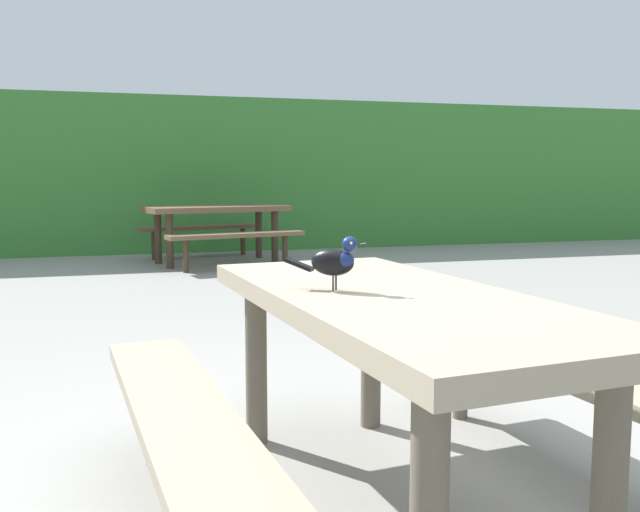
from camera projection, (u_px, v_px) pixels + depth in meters
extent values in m
plane|color=gray|center=(391.00, 497.00, 2.40)|extent=(60.00, 60.00, 0.00)
cube|color=#387A33|center=(178.00, 175.00, 11.06)|extent=(28.00, 2.39, 2.28)
cube|color=gray|center=(392.00, 302.00, 2.26)|extent=(0.93, 1.86, 0.07)
cylinder|color=#635B4C|center=(609.00, 484.00, 1.76)|extent=(0.09, 0.09, 0.67)
cylinder|color=#635B4C|center=(256.00, 365.00, 2.86)|extent=(0.09, 0.09, 0.67)
cylinder|color=#635B4C|center=(371.00, 353.00, 3.05)|extent=(0.09, 0.09, 0.67)
cube|color=gray|center=(182.00, 414.00, 2.04)|extent=(0.44, 1.73, 0.05)
cylinder|color=#635B4C|center=(154.00, 415.00, 2.66)|extent=(0.07, 0.07, 0.39)
cube|color=gray|center=(558.00, 366.00, 2.55)|extent=(0.44, 1.73, 0.05)
cylinder|color=#635B4C|center=(461.00, 377.00, 3.17)|extent=(0.07, 0.07, 0.39)
ellipsoid|color=black|center=(332.00, 262.00, 2.27)|extent=(0.16, 0.15, 0.09)
ellipsoid|color=navy|center=(344.00, 261.00, 2.26)|extent=(0.09, 0.09, 0.06)
sphere|color=navy|center=(350.00, 244.00, 2.25)|extent=(0.05, 0.05, 0.05)
sphere|color=#EAE08C|center=(355.00, 242.00, 2.26)|extent=(0.01, 0.01, 0.01)
sphere|color=#EAE08C|center=(351.00, 243.00, 2.22)|extent=(0.01, 0.01, 0.01)
cone|color=black|center=(362.00, 245.00, 2.23)|extent=(0.03, 0.03, 0.02)
cube|color=black|center=(299.00, 265.00, 2.32)|extent=(0.10, 0.09, 0.04)
cylinder|color=#47423D|center=(336.00, 282.00, 2.29)|extent=(0.01, 0.01, 0.05)
cylinder|color=#47423D|center=(333.00, 283.00, 2.27)|extent=(0.01, 0.01, 0.05)
cube|color=brown|center=(217.00, 209.00, 8.84)|extent=(1.92, 1.13, 0.07)
cylinder|color=#423324|center=(275.00, 236.00, 8.98)|extent=(0.09, 0.09, 0.67)
cylinder|color=#423324|center=(259.00, 233.00, 9.44)|extent=(0.09, 0.09, 0.67)
cylinder|color=#423324|center=(170.00, 241.00, 8.31)|extent=(0.09, 0.09, 0.67)
cylinder|color=#423324|center=(158.00, 238.00, 8.78)|extent=(0.09, 0.09, 0.67)
cube|color=brown|center=(237.00, 235.00, 8.26)|extent=(1.73, 0.64, 0.05)
cylinder|color=#423324|center=(285.00, 250.00, 8.59)|extent=(0.07, 0.07, 0.39)
cylinder|color=#423324|center=(186.00, 256.00, 7.98)|extent=(0.07, 0.07, 0.39)
cube|color=brown|center=(200.00, 227.00, 9.48)|extent=(1.73, 0.64, 0.05)
cylinder|color=#423324|center=(243.00, 241.00, 9.81)|extent=(0.07, 0.07, 0.39)
cylinder|color=#423324|center=(154.00, 245.00, 9.20)|extent=(0.07, 0.07, 0.39)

